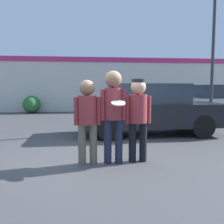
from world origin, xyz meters
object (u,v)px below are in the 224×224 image
object	(u,v)px
person_right	(138,112)
shrub	(32,104)
parked_car_near	(149,109)
parked_car_far	(224,101)
person_middle_with_frisbee	(113,108)
street_lamp	(219,17)
person_left	(87,115)

from	to	relation	value
person_right	shrub	bearing A→B (deg)	111.80
person_right	parked_car_near	world-z (taller)	person_right
parked_car_far	person_right	bearing A→B (deg)	-131.55
person_middle_with_frisbee	parked_car_far	size ratio (longest dim) A/B	0.40
parked_car_far	shrub	xyz separation A→B (m)	(-9.70, 3.39, -0.30)
person_right	street_lamp	bearing A→B (deg)	46.36
street_lamp	shrub	xyz separation A→B (m)	(-7.95, 5.69, -3.59)
street_lamp	person_right	bearing A→B (deg)	-133.64
parked_car_near	street_lamp	size ratio (longest dim) A/B	0.66
person_right	shrub	world-z (taller)	person_right
person_middle_with_frisbee	street_lamp	distance (m)	6.87
shrub	person_middle_with_frisbee	bearing A→B (deg)	-70.84
person_right	shrub	xyz separation A→B (m)	(-3.95, 9.88, -0.50)
parked_car_near	person_right	bearing A→B (deg)	-109.63
shrub	person_left	bearing A→B (deg)	-73.47
shrub	person_right	bearing A→B (deg)	-68.20
person_left	street_lamp	xyz separation A→B (m)	(5.01, 4.23, 3.12)
shrub	parked_car_near	bearing A→B (deg)	-54.92
street_lamp	person_left	bearing A→B (deg)	-139.84
street_lamp	shrub	bearing A→B (deg)	144.44
parked_car_near	shrub	xyz separation A→B (m)	(-4.96, 7.06, -0.30)
person_middle_with_frisbee	shrub	distance (m)	10.53
person_left	person_middle_with_frisbee	world-z (taller)	person_middle_with_frisbee
street_lamp	parked_car_near	bearing A→B (deg)	-155.32
person_left	person_right	bearing A→B (deg)	1.89
person_middle_with_frisbee	person_right	distance (m)	0.52
person_left	shrub	world-z (taller)	person_left
parked_car_far	shrub	bearing A→B (deg)	160.73
parked_car_far	parked_car_near	bearing A→B (deg)	-142.28
parked_car_far	shrub	world-z (taller)	parked_car_far
person_left	parked_car_near	world-z (taller)	person_left
parked_car_near	parked_car_far	xyz separation A→B (m)	(4.74, 3.67, -0.00)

